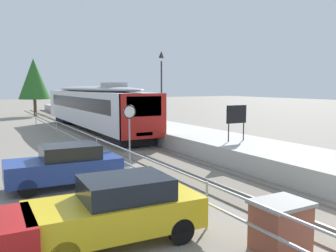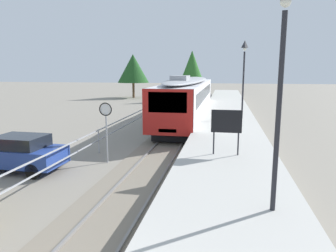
{
  "view_description": "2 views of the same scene",
  "coord_description": "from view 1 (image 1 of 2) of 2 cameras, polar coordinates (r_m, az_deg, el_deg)",
  "views": [
    {
      "loc": [
        -8.4,
        -4.16,
        3.64
      ],
      "look_at": [
        0.4,
        11.69,
        1.6
      ],
      "focal_mm": 37.93,
      "sensor_mm": 36.0,
      "label": 1
    },
    {
      "loc": [
        3.05,
        -2.64,
        4.23
      ],
      "look_at": [
        0.4,
        11.69,
        1.6
      ],
      "focal_mm": 33.05,
      "sensor_mm": 36.0,
      "label": 2
    }
  ],
  "objects": [
    {
      "name": "parked_hatchback_yellow",
      "position": [
        8.58,
        -8.11,
        -13.04
      ],
      "size": [
        4.07,
        1.92,
        1.53
      ],
      "color": "gold",
      "rests_on": "ground"
    },
    {
      "name": "parked_hatchback_blue",
      "position": [
        13.46,
        -16.21,
        -6.06
      ],
      "size": [
        4.06,
        1.89,
        1.53
      ],
      "color": "navy",
      "rests_on": "ground"
    },
    {
      "name": "tree_behind_station_far",
      "position": [
        45.95,
        -20.74,
        7.09
      ],
      "size": [
        3.72,
        3.72,
        6.96
      ],
      "color": "brown",
      "rests_on": "ground"
    },
    {
      "name": "station_platform",
      "position": [
        28.81,
        -5.0,
        0.04
      ],
      "size": [
        3.9,
        60.0,
        0.9
      ],
      "primitive_type": "cube",
      "color": "#B7B5AD",
      "rests_on": "ground"
    },
    {
      "name": "commuter_train",
      "position": [
        28.63,
        -11.96,
        3.29
      ],
      "size": [
        2.82,
        19.19,
        3.74
      ],
      "color": "silver",
      "rests_on": "track_rails"
    },
    {
      "name": "carpark_fence",
      "position": [
        17.16,
        -11.39,
        -2.87
      ],
      "size": [
        0.06,
        36.06,
        1.25
      ],
      "color": "#9EA0A5",
      "rests_on": "ground"
    },
    {
      "name": "track_rails",
      "position": [
        27.71,
        -11.14,
        -1.18
      ],
      "size": [
        3.2,
        60.0,
        0.14
      ],
      "color": "slate",
      "rests_on": "ground"
    },
    {
      "name": "ground_plane",
      "position": [
        26.95,
        -17.22,
        -1.63
      ],
      "size": [
        160.0,
        160.0,
        0.0
      ],
      "primitive_type": "plane",
      "color": "gray"
    },
    {
      "name": "platform_lamp_mid_platform",
      "position": [
        27.0,
        -1.07,
        8.5
      ],
      "size": [
        0.34,
        0.34,
        5.35
      ],
      "color": "#232328",
      "rests_on": "station_platform"
    },
    {
      "name": "brick_utility_cabinet",
      "position": [
        8.51,
        17.63,
        -15.02
      ],
      "size": [
        1.21,
        0.99,
        1.13
      ],
      "color": "brown",
      "rests_on": "ground"
    },
    {
      "name": "speed_limit_sign",
      "position": [
        15.95,
        -6.21,
        0.93
      ],
      "size": [
        0.61,
        0.1,
        2.81
      ],
      "color": "#9EA0A5",
      "rests_on": "ground"
    },
    {
      "name": "platform_notice_board",
      "position": [
        18.0,
        10.94,
        1.68
      ],
      "size": [
        1.2,
        0.08,
        1.8
      ],
      "color": "#232328",
      "rests_on": "station_platform"
    }
  ]
}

